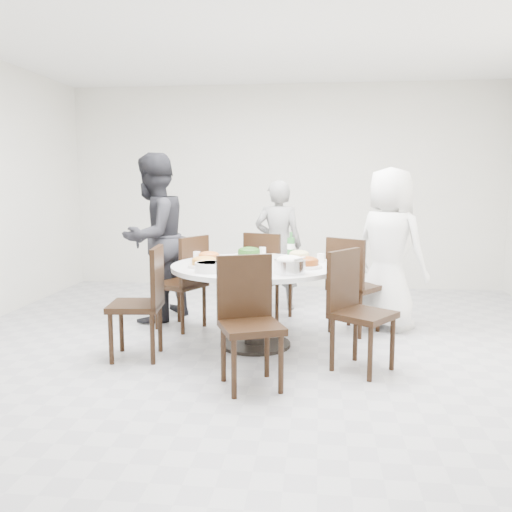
# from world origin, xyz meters

# --- Properties ---
(floor) EXTENTS (6.00, 6.00, 0.01)m
(floor) POSITION_xyz_m (0.00, 0.00, 0.00)
(floor) COLOR #B0B0B5
(floor) RESTS_ON ground
(ceiling) EXTENTS (6.00, 6.00, 0.01)m
(ceiling) POSITION_xyz_m (0.00, 0.00, 2.80)
(ceiling) COLOR white
(ceiling) RESTS_ON ground
(wall_back) EXTENTS (6.00, 0.01, 2.80)m
(wall_back) POSITION_xyz_m (0.00, 3.00, 1.40)
(wall_back) COLOR silver
(wall_back) RESTS_ON ground
(wall_front) EXTENTS (6.00, 0.01, 2.80)m
(wall_front) POSITION_xyz_m (0.00, -3.00, 1.40)
(wall_front) COLOR silver
(wall_front) RESTS_ON ground
(dining_table) EXTENTS (1.50, 1.50, 0.75)m
(dining_table) POSITION_xyz_m (-0.07, 0.15, 0.38)
(dining_table) COLOR white
(dining_table) RESTS_ON floor
(chair_ne) EXTENTS (0.59, 0.59, 0.95)m
(chair_ne) POSITION_xyz_m (0.85, 0.71, 0.47)
(chair_ne) COLOR black
(chair_ne) RESTS_ON floor
(chair_n) EXTENTS (0.54, 0.54, 0.95)m
(chair_n) POSITION_xyz_m (-0.03, 1.14, 0.47)
(chair_n) COLOR black
(chair_n) RESTS_ON floor
(chair_nw) EXTENTS (0.56, 0.56, 0.95)m
(chair_nw) POSITION_xyz_m (-0.90, 0.66, 0.47)
(chair_nw) COLOR black
(chair_nw) RESTS_ON floor
(chair_sw) EXTENTS (0.46, 0.46, 0.95)m
(chair_sw) POSITION_xyz_m (-1.03, -0.30, 0.47)
(chair_sw) COLOR black
(chair_sw) RESTS_ON floor
(chair_s) EXTENTS (0.55, 0.55, 0.95)m
(chair_s) POSITION_xyz_m (0.02, -0.85, 0.47)
(chair_s) COLOR black
(chair_s) RESTS_ON floor
(chair_se) EXTENTS (0.59, 0.59, 0.95)m
(chair_se) POSITION_xyz_m (0.84, -0.40, 0.47)
(chair_se) COLOR black
(chair_se) RESTS_ON floor
(diner_right) EXTENTS (0.94, 0.91, 1.63)m
(diner_right) POSITION_xyz_m (1.19, 0.90, 0.81)
(diner_right) COLOR white
(diner_right) RESTS_ON floor
(diner_middle) EXTENTS (0.57, 0.39, 1.50)m
(diner_middle) POSITION_xyz_m (0.02, 1.62, 0.75)
(diner_middle) COLOR black
(diner_middle) RESTS_ON floor
(diner_left) EXTENTS (0.93, 1.05, 1.78)m
(diner_left) POSITION_xyz_m (-1.26, 0.95, 0.89)
(diner_left) COLOR black
(diner_left) RESTS_ON floor
(dish_greens) EXTENTS (0.28, 0.28, 0.07)m
(dish_greens) POSITION_xyz_m (-0.19, 0.63, 0.79)
(dish_greens) COLOR white
(dish_greens) RESTS_ON dining_table
(dish_pale) EXTENTS (0.24, 0.24, 0.06)m
(dish_pale) POSITION_xyz_m (0.31, 0.47, 0.78)
(dish_pale) COLOR white
(dish_pale) RESTS_ON dining_table
(dish_orange) EXTENTS (0.25, 0.25, 0.07)m
(dish_orange) POSITION_xyz_m (-0.52, 0.29, 0.78)
(dish_orange) COLOR white
(dish_orange) RESTS_ON dining_table
(dish_redbrown) EXTENTS (0.30, 0.30, 0.07)m
(dish_redbrown) POSITION_xyz_m (0.38, 0.02, 0.79)
(dish_redbrown) COLOR white
(dish_redbrown) RESTS_ON dining_table
(dish_tofu) EXTENTS (0.28, 0.28, 0.07)m
(dish_tofu) POSITION_xyz_m (-0.49, -0.06, 0.79)
(dish_tofu) COLOR white
(dish_tofu) RESTS_ON dining_table
(rice_bowl) EXTENTS (0.26, 0.26, 0.11)m
(rice_bowl) POSITION_xyz_m (0.26, -0.28, 0.80)
(rice_bowl) COLOR silver
(rice_bowl) RESTS_ON dining_table
(soup_bowl) EXTENTS (0.25, 0.25, 0.08)m
(soup_bowl) POSITION_xyz_m (-0.40, -0.28, 0.79)
(soup_bowl) COLOR white
(soup_bowl) RESTS_ON dining_table
(beverage_bottle) EXTENTS (0.07, 0.07, 0.25)m
(beverage_bottle) POSITION_xyz_m (0.22, 0.63, 0.88)
(beverage_bottle) COLOR #296830
(beverage_bottle) RESTS_ON dining_table
(tea_cups) EXTENTS (0.07, 0.07, 0.08)m
(tea_cups) POSITION_xyz_m (-0.03, 0.77, 0.79)
(tea_cups) COLOR white
(tea_cups) RESTS_ON dining_table
(chopsticks) EXTENTS (0.24, 0.04, 0.01)m
(chopsticks) POSITION_xyz_m (-0.08, 0.84, 0.76)
(chopsticks) COLOR tan
(chopsticks) RESTS_ON dining_table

